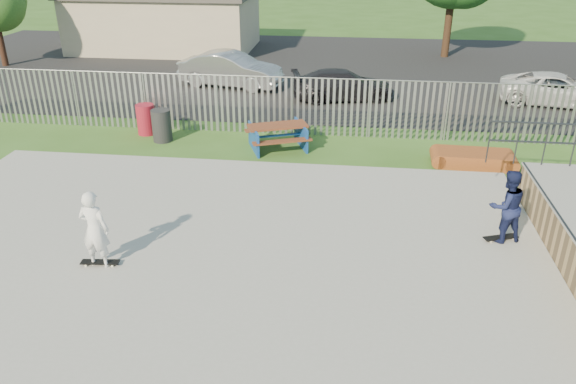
# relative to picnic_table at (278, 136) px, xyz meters

# --- Properties ---
(ground) EXTENTS (120.00, 120.00, 0.00)m
(ground) POSITION_rel_picnic_table_xyz_m (-0.70, -7.57, -0.41)
(ground) COLOR #396221
(ground) RESTS_ON ground
(concrete_slab) EXTENTS (15.00, 12.00, 0.15)m
(concrete_slab) POSITION_rel_picnic_table_xyz_m (-0.70, -7.57, -0.33)
(concrete_slab) COLOR #9F9F9A
(concrete_slab) RESTS_ON ground
(fence) EXTENTS (26.04, 16.02, 2.00)m
(fence) POSITION_rel_picnic_table_xyz_m (0.30, -2.98, 0.59)
(fence) COLOR gray
(fence) RESTS_ON ground
(picnic_table) EXTENTS (2.34, 2.15, 0.80)m
(picnic_table) POSITION_rel_picnic_table_xyz_m (0.00, 0.00, 0.00)
(picnic_table) COLOR brown
(picnic_table) RESTS_ON ground
(funbox) EXTENTS (2.15, 1.14, 0.42)m
(funbox) POSITION_rel_picnic_table_xyz_m (6.09, -0.70, -0.20)
(funbox) COLOR brown
(funbox) RESTS_ON ground
(trash_bin_red) EXTENTS (0.63, 0.63, 1.05)m
(trash_bin_red) POSITION_rel_picnic_table_xyz_m (-4.73, 0.85, 0.12)
(trash_bin_red) COLOR maroon
(trash_bin_red) RESTS_ON ground
(trash_bin_grey) EXTENTS (0.65, 0.65, 1.08)m
(trash_bin_grey) POSITION_rel_picnic_table_xyz_m (-3.95, 0.22, 0.13)
(trash_bin_grey) COLOR #262729
(trash_bin_grey) RESTS_ON ground
(parking_lot) EXTENTS (40.00, 18.00, 0.02)m
(parking_lot) POSITION_rel_picnic_table_xyz_m (-0.70, 11.43, -0.40)
(parking_lot) COLOR black
(parking_lot) RESTS_ON ground
(car_silver) EXTENTS (4.85, 2.53, 1.52)m
(car_silver) POSITION_rel_picnic_table_xyz_m (-3.14, 7.39, 0.37)
(car_silver) COLOR #BCBCC1
(car_silver) RESTS_ON parking_lot
(car_dark) EXTENTS (4.50, 2.62, 1.22)m
(car_dark) POSITION_rel_picnic_table_xyz_m (1.92, 5.91, 0.22)
(car_dark) COLOR black
(car_dark) RESTS_ON parking_lot
(car_white) EXTENTS (4.74, 2.83, 1.23)m
(car_white) POSITION_rel_picnic_table_xyz_m (10.51, 6.23, 0.23)
(car_white) COLOR white
(car_white) RESTS_ON parking_lot
(building) EXTENTS (10.40, 6.40, 3.20)m
(building) POSITION_rel_picnic_table_xyz_m (-8.70, 15.43, 1.20)
(building) COLOR beige
(building) RESTS_ON ground
(skateboard_a) EXTENTS (0.82, 0.45, 0.08)m
(skateboard_a) POSITION_rel_picnic_table_xyz_m (5.87, -5.51, -0.22)
(skateboard_a) COLOR black
(skateboard_a) RESTS_ON concrete_slab
(skateboard_b) EXTENTS (0.82, 0.28, 0.08)m
(skateboard_b) POSITION_rel_picnic_table_xyz_m (-2.71, -7.59, -0.22)
(skateboard_b) COLOR black
(skateboard_b) RESTS_ON concrete_slab
(skater_navy) EXTENTS (0.99, 0.88, 1.70)m
(skater_navy) POSITION_rel_picnic_table_xyz_m (5.87, -5.51, 0.59)
(skater_navy) COLOR #151C44
(skater_navy) RESTS_ON concrete_slab
(skater_white) EXTENTS (0.65, 0.45, 1.70)m
(skater_white) POSITION_rel_picnic_table_xyz_m (-2.71, -7.59, 0.59)
(skater_white) COLOR white
(skater_white) RESTS_ON concrete_slab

